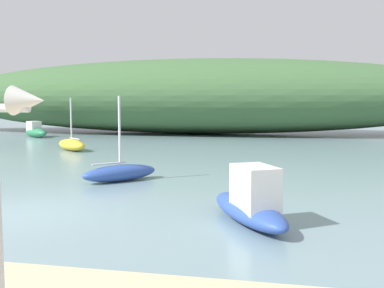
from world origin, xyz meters
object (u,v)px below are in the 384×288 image
sailboat_far_left (120,172)px  motorboat_mid_channel (35,131)px  motorboat_by_sandbar (251,203)px  sailboat_centre_water (72,145)px

sailboat_far_left → motorboat_mid_channel: bearing=128.3°
motorboat_mid_channel → motorboat_by_sandbar: bearing=-49.7°
motorboat_mid_channel → sailboat_far_left: bearing=-51.7°
motorboat_mid_channel → sailboat_far_left: 20.93m
motorboat_mid_channel → motorboat_by_sandbar: size_ratio=0.95×
motorboat_mid_channel → motorboat_by_sandbar: (17.70, -20.86, -0.00)m
motorboat_mid_channel → sailboat_centre_water: (6.97, -7.96, -0.14)m
sailboat_far_left → motorboat_by_sandbar: 6.48m
motorboat_mid_channel → motorboat_by_sandbar: 27.35m
motorboat_mid_channel → sailboat_centre_water: sailboat_centre_water is taller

